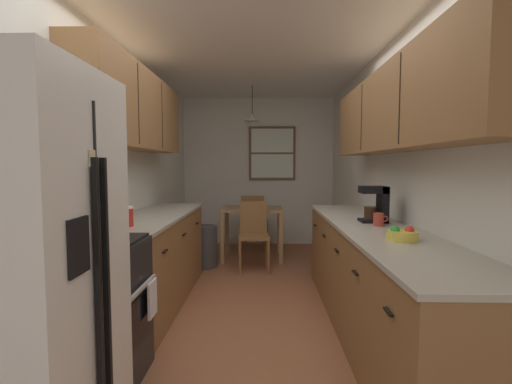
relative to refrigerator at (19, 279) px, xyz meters
name	(u,v)px	position (x,y,z in m)	size (l,w,h in m)	color
ground_plane	(254,295)	(0.95, 2.31, -0.90)	(12.00, 12.00, 0.00)	#995B3D
wall_left	(126,176)	(-0.40, 2.31, 0.38)	(0.10, 9.00, 2.55)	white
wall_right	(384,176)	(2.30, 2.31, 0.38)	(0.10, 9.00, 2.55)	white
wall_back	(258,172)	(0.95, 4.96, 0.38)	(4.40, 0.10, 2.55)	white
ceiling_slab	(254,47)	(0.95, 2.31, 1.69)	(4.40, 9.00, 0.08)	white
refrigerator	(19,279)	(0.00, 0.00, 0.00)	(0.72, 0.75, 1.80)	white
stove_range	(89,311)	(-0.04, 0.69, -0.43)	(0.66, 0.60, 1.10)	black
microwave_over_range	(64,115)	(-0.15, 0.69, 0.79)	(0.39, 0.57, 0.34)	silver
counter_left	(154,259)	(-0.05, 2.07, -0.45)	(0.64, 2.15, 0.90)	olive
upper_cabinets_left	(135,110)	(-0.19, 2.02, 1.02)	(0.33, 2.23, 0.75)	olive
counter_right	(374,281)	(1.95, 1.41, -0.45)	(0.64, 3.15, 0.90)	olive
upper_cabinets_right	(399,110)	(2.09, 1.36, 0.92)	(0.33, 2.83, 0.63)	olive
dining_table	(252,217)	(0.88, 3.88, -0.28)	(0.88, 0.71, 0.76)	#A87F51
dining_chair_near	(254,232)	(0.92, 3.32, -0.40)	(0.42, 0.42, 0.90)	olive
dining_chair_far	(254,220)	(0.89, 4.44, -0.40)	(0.45, 0.45, 0.90)	olive
pendant_light	(252,118)	(0.88, 3.88, 1.18)	(0.24, 0.24, 0.52)	black
back_window	(272,153)	(1.20, 4.89, 0.70)	(0.81, 0.05, 0.92)	brown
trash_bin	(205,246)	(0.25, 3.40, -0.62)	(0.33, 0.33, 0.57)	#3F3F42
storage_canister	(126,216)	(-0.05, 1.35, 0.08)	(0.12, 0.12, 0.16)	red
dish_towel	(152,299)	(0.31, 0.84, -0.40)	(0.02, 0.16, 0.24)	white
coffee_maker	(377,203)	(2.02, 1.62, 0.16)	(0.22, 0.18, 0.31)	black
mug_by_coffeemaker	(379,219)	(1.98, 1.42, 0.05)	(0.12, 0.08, 0.11)	#BF3F33
fruit_bowl	(402,234)	(1.96, 0.86, 0.04)	(0.20, 0.20, 0.09)	#E5D14C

